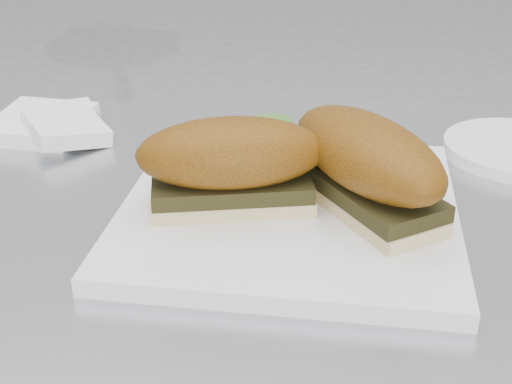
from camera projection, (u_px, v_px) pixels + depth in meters
plate at (289, 210)px, 0.63m from camera, size 0.30×0.30×0.02m
sandwich_left at (231, 162)px, 0.60m from camera, size 0.17×0.12×0.08m
sandwich_right at (366, 162)px, 0.60m from camera, size 0.18×0.19×0.08m
salad at (274, 144)px, 0.68m from camera, size 0.11×0.11×0.05m
napkin at (54, 130)px, 0.79m from camera, size 0.17×0.17×0.02m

